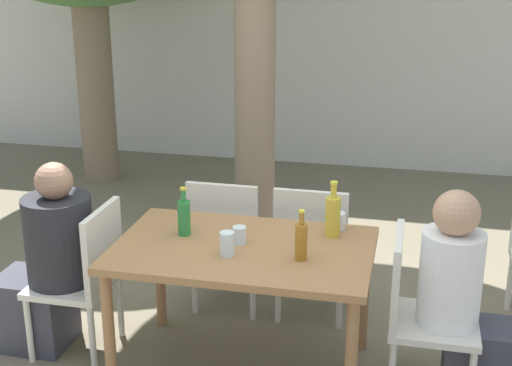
# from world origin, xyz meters

# --- Properties ---
(cafe_building_wall) EXTENTS (10.00, 0.08, 2.80)m
(cafe_building_wall) POSITION_xyz_m (0.00, 4.02, 1.40)
(cafe_building_wall) COLOR beige
(cafe_building_wall) RESTS_ON ground_plane
(dining_table_front) EXTENTS (1.35, 0.86, 0.74)m
(dining_table_front) POSITION_xyz_m (0.00, 0.00, 0.66)
(dining_table_front) COLOR #996B42
(dining_table_front) RESTS_ON ground_plane
(patio_chair_0) EXTENTS (0.44, 0.44, 0.88)m
(patio_chair_0) POSITION_xyz_m (-0.91, 0.00, 0.49)
(patio_chair_0) COLOR beige
(patio_chair_0) RESTS_ON ground_plane
(patio_chair_1) EXTENTS (0.44, 0.44, 0.88)m
(patio_chair_1) POSITION_xyz_m (0.91, 0.00, 0.49)
(patio_chair_1) COLOR beige
(patio_chair_1) RESTS_ON ground_plane
(patio_chair_2) EXTENTS (0.44, 0.44, 0.88)m
(patio_chair_2) POSITION_xyz_m (-0.27, 0.66, 0.49)
(patio_chair_2) COLOR beige
(patio_chair_2) RESTS_ON ground_plane
(patio_chair_3) EXTENTS (0.44, 0.44, 0.88)m
(patio_chair_3) POSITION_xyz_m (0.27, 0.66, 0.49)
(patio_chair_3) COLOR beige
(patio_chair_3) RESTS_ON ground_plane
(person_seated_0) EXTENTS (0.59, 0.38, 1.13)m
(person_seated_0) POSITION_xyz_m (-1.14, -0.00, 0.51)
(person_seated_0) COLOR #383842
(person_seated_0) RESTS_ON ground_plane
(person_seated_1) EXTENTS (0.55, 0.31, 1.13)m
(person_seated_1) POSITION_xyz_m (1.15, -0.00, 0.50)
(person_seated_1) COLOR #383842
(person_seated_1) RESTS_ON ground_plane
(oil_cruet_0) EXTENTS (0.08, 0.08, 0.31)m
(oil_cruet_0) POSITION_xyz_m (0.44, 0.24, 0.86)
(oil_cruet_0) COLOR gold
(oil_cruet_0) RESTS_ON dining_table_front
(amber_bottle_1) EXTENTS (0.06, 0.06, 0.26)m
(amber_bottle_1) POSITION_xyz_m (0.32, -0.10, 0.84)
(amber_bottle_1) COLOR #9E661E
(amber_bottle_1) RESTS_ON dining_table_front
(green_bottle_2) EXTENTS (0.07, 0.07, 0.27)m
(green_bottle_2) POSITION_xyz_m (-0.35, 0.08, 0.85)
(green_bottle_2) COLOR #287A38
(green_bottle_2) RESTS_ON dining_table_front
(drinking_glass_0) EXTENTS (0.07, 0.07, 0.12)m
(drinking_glass_0) POSITION_xyz_m (-0.05, -0.13, 0.80)
(drinking_glass_0) COLOR silver
(drinking_glass_0) RESTS_ON dining_table_front
(drinking_glass_1) EXTENTS (0.08, 0.08, 0.09)m
(drinking_glass_1) POSITION_xyz_m (0.45, 0.35, 0.79)
(drinking_glass_1) COLOR white
(drinking_glass_1) RESTS_ON dining_table_front
(drinking_glass_2) EXTENTS (0.07, 0.07, 0.09)m
(drinking_glass_2) POSITION_xyz_m (-0.03, 0.03, 0.79)
(drinking_glass_2) COLOR silver
(drinking_glass_2) RESTS_ON dining_table_front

